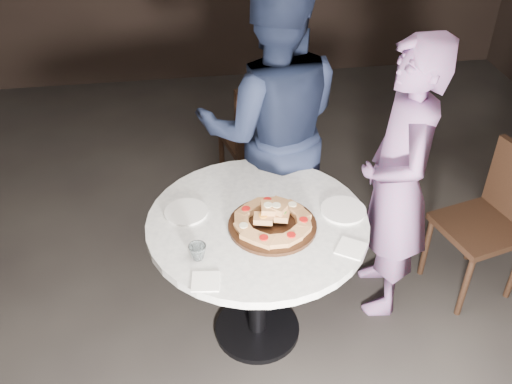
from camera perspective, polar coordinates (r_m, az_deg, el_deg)
floor at (r=3.29m, az=1.67°, el=-14.61°), size 7.00×7.00×0.00m
table at (r=2.86m, az=0.14°, el=-5.13°), size 1.31×1.31×0.81m
serving_board at (r=2.71m, az=1.65°, el=-3.36°), size 0.52×0.52×0.02m
focaccia_pile at (r=2.70m, az=1.64°, el=-2.69°), size 0.38×0.37×0.10m
plate_left at (r=2.82m, az=-7.00°, el=-1.99°), size 0.27×0.27×0.01m
plate_right at (r=2.84m, az=8.72°, el=-1.81°), size 0.29×0.29×0.01m
water_glass at (r=2.54m, az=-5.86°, el=-5.98°), size 0.10×0.10×0.07m
napkin_near at (r=2.46m, az=-5.07°, el=-8.90°), size 0.13×0.13×0.01m
napkin_far at (r=2.64m, az=9.50°, el=-5.58°), size 0.17×0.17×0.01m
chair_far at (r=3.90m, az=0.62°, el=5.83°), size 0.56×0.58×1.00m
chair_right at (r=3.53m, az=22.78°, el=-2.06°), size 0.53×0.52×0.91m
diner_navy at (r=3.30m, az=1.58°, el=6.35°), size 0.95×0.77×1.81m
diner_teal at (r=3.08m, az=13.90°, el=0.78°), size 0.47×0.65×1.63m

